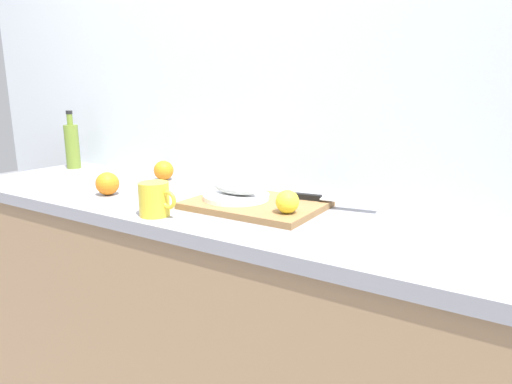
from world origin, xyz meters
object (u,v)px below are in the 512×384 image
(cutting_board, at_px, (256,204))
(coffee_mug_0, at_px, (155,199))
(olive_oil_bottle, at_px, (72,145))
(white_plate, at_px, (236,197))
(lemon_0, at_px, (287,202))
(chef_knife, at_px, (321,198))
(orange_0, at_px, (164,170))
(fish_fillet, at_px, (236,189))

(cutting_board, xyz_separation_m, coffee_mug_0, (-0.20, -0.24, 0.04))
(cutting_board, distance_m, olive_oil_bottle, 1.13)
(white_plate, distance_m, lemon_0, 0.23)
(chef_knife, distance_m, orange_0, 0.73)
(olive_oil_bottle, distance_m, orange_0, 0.57)
(fish_fillet, bearing_deg, cutting_board, 5.40)
(lemon_0, distance_m, coffee_mug_0, 0.39)
(fish_fillet, distance_m, orange_0, 0.51)
(fish_fillet, distance_m, lemon_0, 0.23)
(fish_fillet, relative_size, olive_oil_bottle, 0.59)
(fish_fillet, height_order, chef_knife, fish_fillet)
(coffee_mug_0, distance_m, orange_0, 0.53)
(olive_oil_bottle, distance_m, coffee_mug_0, 1.00)
(white_plate, distance_m, orange_0, 0.51)
(lemon_0, bearing_deg, coffee_mug_0, -154.30)
(orange_0, bearing_deg, olive_oil_bottle, -178.46)
(orange_0, bearing_deg, lemon_0, -18.58)
(coffee_mug_0, relative_size, orange_0, 1.60)
(cutting_board, distance_m, white_plate, 0.07)
(cutting_board, bearing_deg, olive_oil_bottle, 172.24)
(cutting_board, height_order, white_plate, white_plate)
(olive_oil_bottle, bearing_deg, chef_knife, -1.79)
(cutting_board, bearing_deg, fish_fillet, -174.60)
(fish_fillet, bearing_deg, olive_oil_bottle, 171.37)
(white_plate, height_order, coffee_mug_0, coffee_mug_0)
(lemon_0, relative_size, orange_0, 0.83)
(fish_fillet, bearing_deg, lemon_0, -15.68)
(chef_knife, height_order, orange_0, orange_0)
(olive_oil_bottle, xyz_separation_m, orange_0, (0.56, 0.02, -0.07))
(cutting_board, height_order, fish_fillet, fish_fillet)
(cutting_board, height_order, olive_oil_bottle, olive_oil_bottle)
(lemon_0, distance_m, orange_0, 0.74)
(orange_0, bearing_deg, white_plate, -19.87)
(cutting_board, distance_m, lemon_0, 0.17)
(cutting_board, distance_m, chef_knife, 0.21)
(cutting_board, xyz_separation_m, white_plate, (-0.07, -0.01, 0.02))
(chef_knife, bearing_deg, orange_0, 167.45)
(cutting_board, height_order, chef_knife, chef_knife)
(olive_oil_bottle, xyz_separation_m, coffee_mug_0, (0.92, -0.39, -0.06))
(fish_fillet, relative_size, coffee_mug_0, 1.24)
(cutting_board, bearing_deg, coffee_mug_0, -130.55)
(olive_oil_bottle, height_order, coffee_mug_0, olive_oil_bottle)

